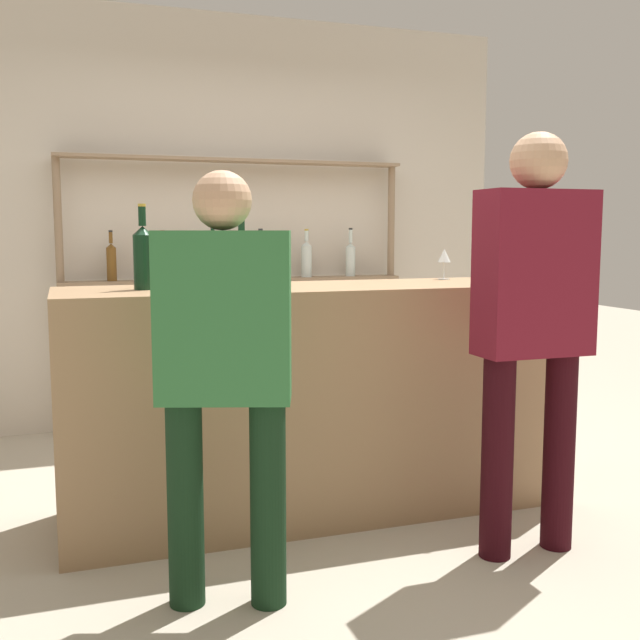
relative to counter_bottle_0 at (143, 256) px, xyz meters
The scene contains 11 objects.
ground_plane 1.47m from the counter_bottle_0, ahead, with size 16.00×16.00×0.00m, color #B2A893.
bar_counter 1.06m from the counter_bottle_0, ahead, with size 2.39×0.66×1.08m, color #997551.
back_wall 2.08m from the counter_bottle_0, 67.19° to the left, with size 3.99×0.12×2.80m, color beige.
back_shelf 1.91m from the counter_bottle_0, 64.94° to the left, with size 2.36×0.18×1.82m.
counter_bottle_0 is the anchor object (origin of this frame).
counter_bottle_1 1.75m from the counter_bottle_0, ahead, with size 0.08×0.08×0.38m.
counter_bottle_2 0.52m from the counter_bottle_0, 21.46° to the left, with size 0.09×0.09×0.34m.
wine_glass 1.58m from the counter_bottle_0, ahead, with size 0.07×0.07×0.16m.
cork_jar 0.20m from the counter_bottle_0, 29.46° to the left, with size 0.14×0.14×0.16m.
customer_left 0.89m from the counter_bottle_0, 76.79° to the right, with size 0.50×0.34×1.54m.
customer_right 1.66m from the counter_bottle_0, 27.69° to the right, with size 0.47×0.23×1.72m.
Camera 1 is at (-1.13, -3.30, 1.34)m, focal length 42.00 mm.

